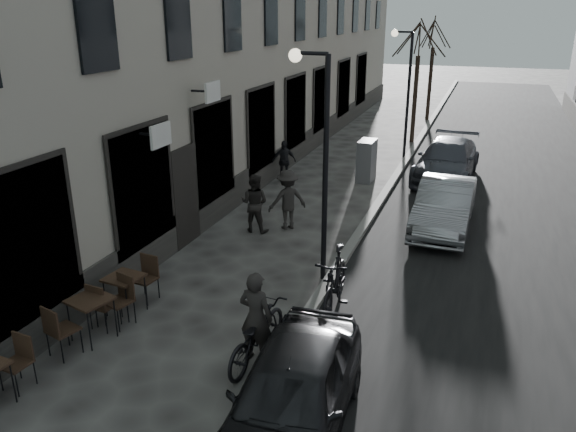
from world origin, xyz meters
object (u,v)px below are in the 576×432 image
Objects in this scene: car_far at (447,160)px; bistro_set_c at (125,291)px; pedestrian_far at (284,161)px; utility_cabinet at (366,161)px; tree_far at (434,32)px; car_near at (292,394)px; streetlamp_far at (405,80)px; pedestrian_mid at (287,200)px; tree_near at (420,37)px; moped at (335,283)px; pedestrian_near at (254,203)px; car_mid at (445,206)px; streetlamp_near at (318,143)px; bistro_set_b at (92,315)px; bicycle at (256,334)px.

bistro_set_c is at bearing -109.23° from car_far.
car_far is (5.45, 2.32, -0.05)m from pedestrian_far.
utility_cabinet reaches higher than bistro_set_c.
tree_far reaches higher than car_near.
streetlamp_far is 1.26× the size of car_near.
car_near is (1.77, -13.07, -0.05)m from utility_cabinet.
streetlamp_far is 2.99× the size of pedestrian_mid.
tree_near reaches higher than streetlamp_far.
car_far is (2.69, 1.24, -0.05)m from utility_cabinet.
tree_near reaches higher than moped.
pedestrian_mid is at bearing -95.45° from tree_far.
pedestrian_far is 0.37× the size of car_near.
streetlamp_far is 10.38m from pedestrian_near.
tree_near is 1.37× the size of car_mid.
tree_far is at bearing 89.54° from streetlamp_far.
bistro_set_b is (-3.16, -3.88, -2.64)m from streetlamp_near.
bistro_set_b is at bearing 12.48° from bicycle.
streetlamp_far is at bearing -85.22° from bicycle.
car_far is 2.18× the size of moped.
tree_far reaches higher than pedestrian_near.
bistro_set_c is 13.26m from car_far.
moped is at bearing -59.58° from streetlamp_near.
streetlamp_near is at bearing -90.28° from tree_near.
streetlamp_near is at bearing 65.59° from bistro_set_b.
car_far is (2.10, -2.68, -2.47)m from streetlamp_far.
tree_far is (0.00, 6.00, 0.00)m from tree_near.
tree_near reaches higher than bistro_set_b.
streetlamp_far is 3.08× the size of pedestrian_near.
streetlamp_far reaches higher than car_near.
car_near is 0.97× the size of car_mid.
bistro_set_c is (-3.23, -17.86, -4.16)m from tree_near.
bistro_set_c is at bearing 82.08° from pedestrian_near.
pedestrian_mid is (1.48, 5.56, 0.35)m from bistro_set_c.
pedestrian_far is (-3.33, 10.46, 0.23)m from bicycle.
tree_near is at bearing 103.50° from car_mid.
moped is (0.74, -22.39, -4.00)m from tree_far.
pedestrian_mid is at bearing 81.20° from bistro_set_c.
tree_far is 18.77m from pedestrian_mid.
tree_far is (0.07, 21.00, 1.50)m from streetlamp_near.
utility_cabinet reaches higher than moped.
bicycle is (-0.10, -24.47, -4.14)m from tree_far.
utility_cabinet is at bearing 92.62° from bistro_set_b.
tree_far is at bearing 99.14° from car_mid.
tree_far is at bearing 88.42° from bistro_set_c.
tree_far is at bearing 103.93° from car_far.
utility_cabinet is 2.96m from pedestrian_far.
car_mid is at bearing 69.51° from moped.
bicycle reaches higher than bistro_set_b.
car_near is at bearing -97.06° from car_mid.
pedestrian_mid is (-1.67, 2.70, -2.31)m from streetlamp_near.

